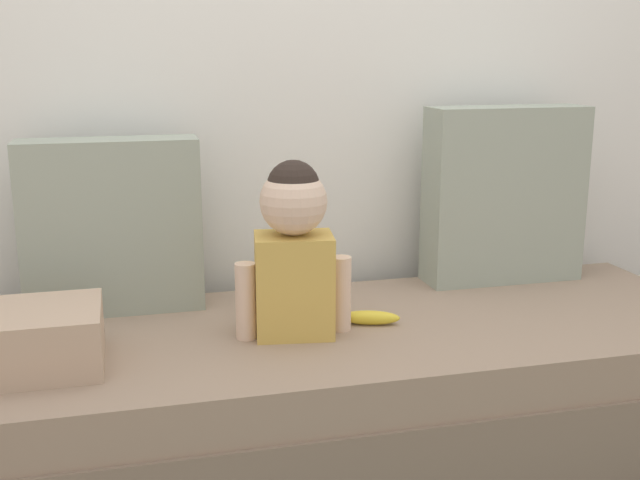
% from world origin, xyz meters
% --- Properties ---
extents(ground_plane, '(12.00, 12.00, 0.00)m').
position_xyz_m(ground_plane, '(0.00, 0.00, 0.00)').
color(ground_plane, brown).
extents(back_wall, '(5.48, 0.10, 2.45)m').
position_xyz_m(back_wall, '(0.00, 0.54, 1.23)').
color(back_wall, white).
rests_on(back_wall, ground).
extents(couch, '(2.28, 0.81, 0.40)m').
position_xyz_m(couch, '(0.00, 0.00, 0.20)').
color(couch, '#826C5B').
rests_on(couch, ground).
extents(throw_pillow_left, '(0.51, 0.16, 0.51)m').
position_xyz_m(throw_pillow_left, '(-0.63, 0.31, 0.65)').
color(throw_pillow_left, '#99A393').
rests_on(throw_pillow_left, couch).
extents(throw_pillow_right, '(0.52, 0.16, 0.58)m').
position_xyz_m(throw_pillow_right, '(0.63, 0.31, 0.68)').
color(throw_pillow_right, '#99A393').
rests_on(throw_pillow_right, couch).
extents(toddler, '(0.32, 0.18, 0.48)m').
position_xyz_m(toddler, '(-0.16, -0.03, 0.64)').
color(toddler, gold).
rests_on(toddler, couch).
extents(banana, '(0.18, 0.10, 0.04)m').
position_xyz_m(banana, '(0.06, -0.01, 0.42)').
color(banana, yellow).
rests_on(banana, couch).
extents(folded_blanket, '(0.40, 0.28, 0.15)m').
position_xyz_m(folded_blanket, '(-0.86, -0.10, 0.47)').
color(folded_blanket, tan).
rests_on(folded_blanket, couch).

